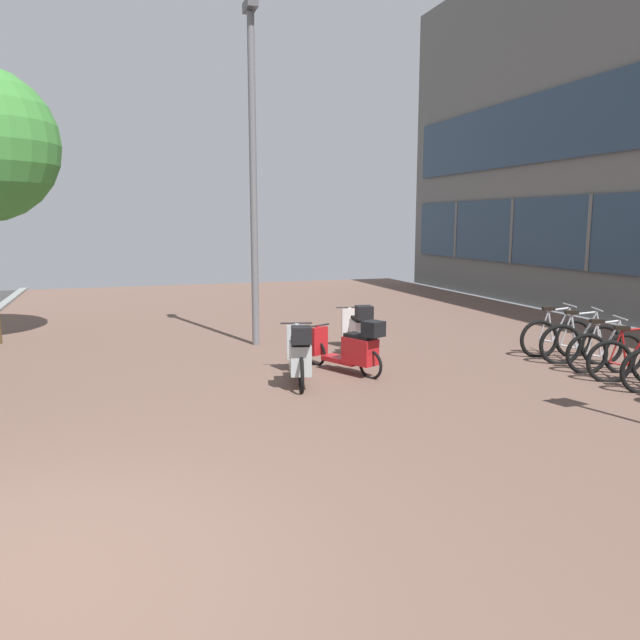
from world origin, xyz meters
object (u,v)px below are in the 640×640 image
scooter_far (299,355)px  lamp_post (253,162)px  bicycle_rack_04 (581,344)px  bicycle_rack_02 (632,361)px  bicycle_rack_05 (556,338)px  bicycle_rack_03 (605,353)px  scooter_near (353,348)px  scooter_mid (358,331)px

scooter_far → lamp_post: size_ratio=0.28×
bicycle_rack_04 → scooter_far: (-4.99, 0.27, 0.10)m
lamp_post → bicycle_rack_02: bearing=-44.4°
bicycle_rack_02 → bicycle_rack_05: bicycle_rack_05 is taller
scooter_far → lamp_post: 4.45m
bicycle_rack_02 → bicycle_rack_03: 0.64m
scooter_near → scooter_far: bearing=-161.4°
scooter_near → scooter_mid: scooter_mid is taller
bicycle_rack_04 → scooter_mid: size_ratio=0.80×
bicycle_rack_02 → bicycle_rack_04: 1.27m
bicycle_rack_05 → scooter_far: bearing=-175.9°
scooter_near → lamp_post: size_ratio=0.25×
bicycle_rack_03 → scooter_far: (-4.92, 0.90, 0.11)m
scooter_far → lamp_post: (0.03, 3.18, 3.11)m
scooter_mid → bicycle_rack_04: bearing=-29.8°
bicycle_rack_05 → lamp_post: 6.54m
bicycle_rack_04 → scooter_mid: (-3.36, 1.93, 0.10)m
bicycle_rack_03 → lamp_post: 7.13m
bicycle_rack_04 → bicycle_rack_02: bearing=-97.0°
bicycle_rack_02 → bicycle_rack_05: bearing=85.2°
bicycle_rack_02 → lamp_post: 7.46m
scooter_mid → lamp_post: (-1.59, 1.52, 3.11)m
bicycle_rack_04 → scooter_near: size_ratio=0.85×
bicycle_rack_02 → scooter_mid: size_ratio=0.72×
scooter_mid → scooter_far: (-1.63, -1.66, -0.00)m
scooter_mid → lamp_post: 3.81m
scooter_near → bicycle_rack_02: bearing=-25.9°
scooter_mid → scooter_far: 2.32m
scooter_near → scooter_mid: size_ratio=0.94×
scooter_near → lamp_post: bearing=108.6°
bicycle_rack_03 → scooter_mid: scooter_mid is taller
bicycle_rack_02 → scooter_mid: scooter_mid is taller
bicycle_rack_04 → scooter_near: bicycle_rack_04 is taller
bicycle_rack_05 → scooter_near: bearing=-179.6°
scooter_near → scooter_far: scooter_far is taller
scooter_far → lamp_post: lamp_post is taller
scooter_mid → scooter_far: bearing=-134.4°
bicycle_rack_05 → bicycle_rack_03: bearing=-93.2°
scooter_mid → bicycle_rack_03: bearing=-37.8°
bicycle_rack_04 → scooter_far: bearing=176.9°
bicycle_rack_03 → bicycle_rack_05: bearing=86.8°
scooter_near → scooter_far: 1.05m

